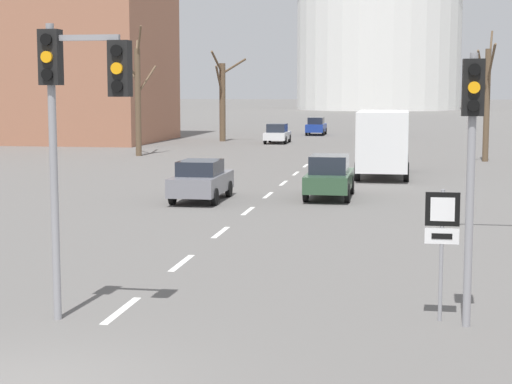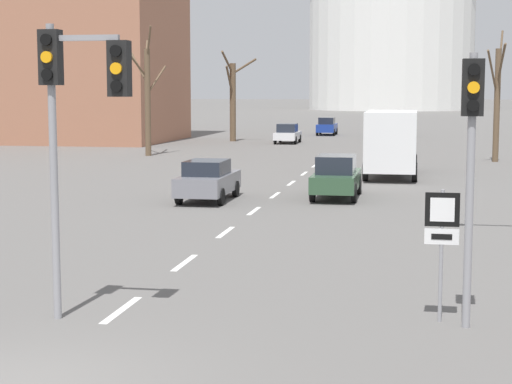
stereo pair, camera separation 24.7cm
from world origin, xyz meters
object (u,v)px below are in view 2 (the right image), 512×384
route_sign_post (442,233)px  sedan_near_left (208,180)px  delivery_truck (392,141)px  sedan_near_right (399,127)px  traffic_signal_near_right (471,137)px  sedan_far_left (327,126)px  sedan_far_right (336,176)px  sedan_mid_centre (288,133)px  traffic_signal_centre_tall (75,98)px

route_sign_post → sedan_near_left: (-8.05, 15.66, -0.83)m
sedan_near_left → delivery_truck: 12.23m
sedan_near_right → delivery_truck: delivery_truck is taller
sedan_near_right → delivery_truck: 37.40m
traffic_signal_near_right → sedan_near_left: size_ratio=1.14×
delivery_truck → sedan_far_left: bearing=100.3°
sedan_far_right → traffic_signal_near_right: bearing=-77.7°
sedan_near_right → sedan_far_right: sedan_far_right is taller
sedan_near_right → sedan_far_right: (-1.49, -46.07, 0.02)m
sedan_far_left → sedan_near_right: bearing=-4.4°
sedan_mid_centre → delivery_truck: 26.47m
route_sign_post → sedan_mid_centre: 52.00m
sedan_mid_centre → delivery_truck: delivery_truck is taller
delivery_truck → sedan_mid_centre: bearing=109.2°
traffic_signal_centre_tall → sedan_near_right: 64.63m
traffic_signal_near_right → delivery_truck: bearing=94.4°
traffic_signal_near_right → sedan_far_right: traffic_signal_near_right is taller
delivery_truck → traffic_signal_centre_tall: bearing=-100.1°
route_sign_post → sedan_far_right: route_sign_post is taller
traffic_signal_near_right → delivery_truck: traffic_signal_near_right is taller
sedan_near_right → sedan_far_left: (-6.56, 0.51, 0.00)m
sedan_near_right → sedan_far_left: size_ratio=1.06×
route_sign_post → sedan_mid_centre: route_sign_post is taller
traffic_signal_near_right → sedan_near_left: bearing=118.0°
sedan_mid_centre → sedan_far_right: bearing=-78.5°
sedan_far_right → sedan_near_left: bearing=-160.6°
sedan_far_right → delivery_truck: 8.92m
sedan_mid_centre → route_sign_post: bearing=-78.6°
traffic_signal_centre_tall → delivery_truck: (4.80, 27.01, -2.27)m
sedan_near_right → sedan_mid_centre: sedan_near_right is taller
sedan_near_right → sedan_far_right: size_ratio=1.02×
sedan_near_left → sedan_near_right: 48.10m
traffic_signal_near_right → sedan_far_left: traffic_signal_near_right is taller
sedan_near_left → traffic_signal_near_right: bearing=-62.0°
sedan_far_right → sedan_mid_centre: bearing=101.5°
sedan_near_right → sedan_far_left: 6.58m
traffic_signal_near_right → sedan_mid_centre: 52.43m
sedan_mid_centre → sedan_near_right: bearing=56.1°
route_sign_post → sedan_near_left: route_sign_post is taller
sedan_mid_centre → sedan_near_left: bearing=-86.4°
delivery_truck → sedan_far_right: bearing=-102.0°
traffic_signal_centre_tall → sedan_mid_centre: (-3.89, 52.00, -3.20)m
sedan_near_left → sedan_far_right: bearing=19.4°
sedan_mid_centre → sedan_far_left: bearing=82.1°
sedan_near_left → sedan_mid_centre: sedan_mid_centre is taller
traffic_signal_near_right → route_sign_post: traffic_signal_near_right is taller
route_sign_post → traffic_signal_centre_tall: bearing=-170.8°
sedan_far_left → sedan_near_left: bearing=-89.5°
route_sign_post → sedan_far_left: (-8.47, 63.88, -0.79)m
traffic_signal_centre_tall → route_sign_post: bearing=9.2°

